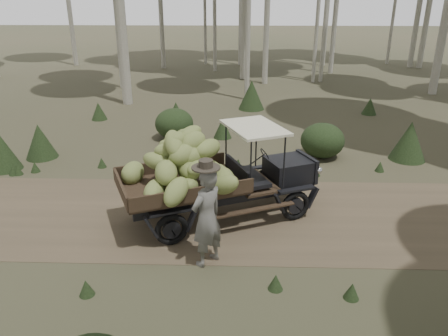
{
  "coord_description": "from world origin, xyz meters",
  "views": [
    {
      "loc": [
        1.03,
        -8.96,
        4.85
      ],
      "look_at": [
        0.75,
        -0.02,
        1.21
      ],
      "focal_mm": 35.0,
      "sensor_mm": 36.0,
      "label": 1
    }
  ],
  "objects": [
    {
      "name": "banana_truck",
      "position": [
        0.33,
        -0.33,
        1.32
      ],
      "size": [
        4.72,
        3.25,
        2.32
      ],
      "rotation": [
        0.0,
        0.0,
        0.41
      ],
      "color": "black",
      "rests_on": "ground"
    },
    {
      "name": "farmer",
      "position": [
        0.49,
        -1.89,
        1.0
      ],
      "size": [
        0.82,
        0.84,
        2.11
      ],
      "rotation": [
        0.0,
        0.0,
        3.98
      ],
      "color": "#5D5B55",
      "rests_on": "ground"
    },
    {
      "name": "ground",
      "position": [
        0.0,
        0.0,
        0.0
      ],
      "size": [
        120.0,
        120.0,
        0.0
      ],
      "primitive_type": "plane",
      "color": "#473D2B",
      "rests_on": "ground"
    },
    {
      "name": "undergrowth",
      "position": [
        0.05,
        -0.63,
        0.5
      ],
      "size": [
        21.47,
        22.34,
        1.38
      ],
      "color": "#233319",
      "rests_on": "ground"
    },
    {
      "name": "dirt_track",
      "position": [
        0.0,
        0.0,
        0.0
      ],
      "size": [
        70.0,
        4.0,
        0.01
      ],
      "primitive_type": "cube",
      "color": "brown",
      "rests_on": "ground"
    }
  ]
}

